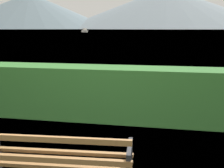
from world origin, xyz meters
TOP-DOWN VIEW (x-y plane):
  - water_surface at (0.00, 306.06)m, footprint 620.00×620.00m
  - park_bench at (0.00, -0.06)m, footprint 1.88×0.70m
  - hedge_row at (0.00, 2.98)m, footprint 13.19×0.88m
  - sailboat_mid at (-35.90, 124.04)m, footprint 4.79×7.14m
  - distant_hills at (20.74, 569.76)m, footprint 923.85×476.04m

SIDE VIEW (x-z plane):
  - water_surface at x=0.00m, z-range 0.00..0.00m
  - park_bench at x=0.00m, z-range 0.00..0.86m
  - hedge_row at x=0.00m, z-range 0.00..1.18m
  - sailboat_mid at x=-35.90m, z-range -0.28..1.59m
  - distant_hills at x=20.74m, z-range -3.86..79.81m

